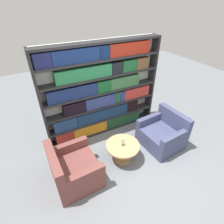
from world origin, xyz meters
TOP-DOWN VIEW (x-y plane):
  - ground_plane at (0.00, 0.00)m, footprint 14.00×14.00m
  - bookshelf at (-0.03, 1.49)m, footprint 2.88×0.30m
  - armchair_left at (-1.19, 0.32)m, footprint 0.87×0.94m
  - armchair_right at (1.01, 0.32)m, footprint 0.90×0.97m
  - coffee_table at (-0.09, 0.34)m, footprint 0.72×0.72m
  - table_sign at (-0.09, 0.34)m, footprint 0.08×0.06m

SIDE VIEW (x-z plane):
  - ground_plane at x=0.00m, z-range 0.00..0.00m
  - armchair_left at x=-1.19m, z-range -0.13..0.70m
  - armchair_right at x=1.01m, z-range -0.13..0.70m
  - coffee_table at x=-0.09m, z-range 0.09..0.51m
  - table_sign at x=-0.09m, z-range 0.41..0.58m
  - bookshelf at x=-0.03m, z-range -0.02..2.28m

